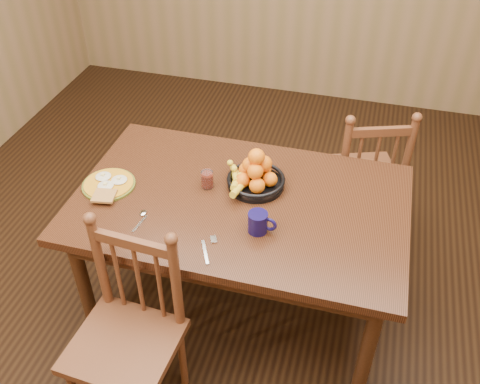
% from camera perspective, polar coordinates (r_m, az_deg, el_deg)
% --- Properties ---
extents(room, '(4.52, 5.02, 2.72)m').
position_cam_1_polar(room, '(2.24, 0.00, 10.97)').
color(room, black).
rests_on(room, ground).
extents(dining_table, '(1.60, 1.00, 0.75)m').
position_cam_1_polar(dining_table, '(2.63, 0.00, -2.28)').
color(dining_table, black).
rests_on(dining_table, ground).
extents(chair_far, '(0.54, 0.53, 0.95)m').
position_cam_1_polar(chair_far, '(3.28, 13.00, 1.64)').
color(chair_far, '#502A18').
rests_on(chair_far, ground).
extents(chair_near, '(0.47, 0.45, 0.97)m').
position_cam_1_polar(chair_near, '(2.44, -11.85, -14.72)').
color(chair_near, '#502A18').
rests_on(chair_near, ground).
extents(breakfast_plate, '(0.26, 0.30, 0.04)m').
position_cam_1_polar(breakfast_plate, '(2.73, -13.85, 0.79)').
color(breakfast_plate, '#59601E').
rests_on(breakfast_plate, dining_table).
extents(fork, '(0.08, 0.18, 0.00)m').
position_cam_1_polar(fork, '(2.34, -3.43, -5.95)').
color(fork, silver).
rests_on(fork, dining_table).
extents(spoon, '(0.04, 0.16, 0.01)m').
position_cam_1_polar(spoon, '(2.52, -10.41, -2.57)').
color(spoon, silver).
rests_on(spoon, dining_table).
extents(coffee_mug, '(0.13, 0.09, 0.10)m').
position_cam_1_polar(coffee_mug, '(2.38, 2.02, -3.25)').
color(coffee_mug, '#100B3E').
rests_on(coffee_mug, dining_table).
extents(juice_glass, '(0.06, 0.06, 0.09)m').
position_cam_1_polar(juice_glass, '(2.64, -3.51, 1.31)').
color(juice_glass, silver).
rests_on(juice_glass, dining_table).
extents(fruit_bowl, '(0.32, 0.32, 0.22)m').
position_cam_1_polar(fruit_bowl, '(2.62, 1.58, 1.80)').
color(fruit_bowl, black).
rests_on(fruit_bowl, dining_table).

